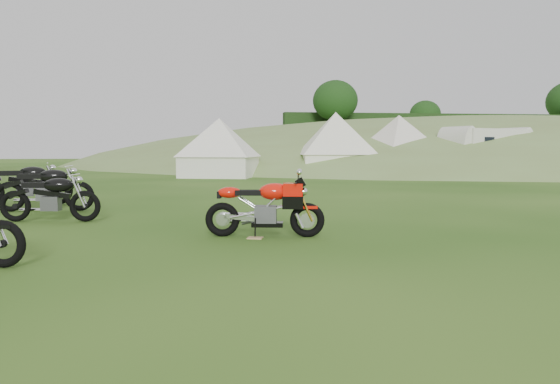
{
  "coord_description": "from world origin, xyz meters",
  "views": [
    {
      "loc": [
        -0.81,
        -6.32,
        1.35
      ],
      "look_at": [
        0.13,
        0.4,
        0.79
      ],
      "focal_mm": 35.0,
      "sensor_mm": 36.0,
      "label": 1
    }
  ],
  "objects": [
    {
      "name": "vintage_moto_b",
      "position": [
        -3.57,
        3.93,
        0.46
      ],
      "size": [
        1.8,
        0.66,
        0.93
      ],
      "primitive_type": null,
      "rotation": [
        0.0,
        0.0,
        -0.14
      ],
      "color": "black",
      "rests_on": "ground"
    },
    {
      "name": "plywood_board",
      "position": [
        -0.07,
        1.63,
        0.01
      ],
      "size": [
        0.26,
        0.23,
        0.02
      ],
      "primitive_type": "cube",
      "rotation": [
        0.0,
        0.0,
        -0.29
      ],
      "color": "tan",
      "rests_on": "ground"
    },
    {
      "name": "vintage_moto_c",
      "position": [
        -4.12,
        5.62,
        0.51
      ],
      "size": [
        1.98,
        0.54,
        1.03
      ],
      "primitive_type": null,
      "rotation": [
        0.0,
        0.0,
        -0.04
      ],
      "color": "black",
      "rests_on": "ground"
    },
    {
      "name": "tent_left",
      "position": [
        -0.1,
        18.51,
        1.32
      ],
      "size": [
        3.78,
        3.78,
        2.64
      ],
      "primitive_type": null,
      "rotation": [
        0.0,
        0.0,
        -0.28
      ],
      "color": "white",
      "rests_on": "ground"
    },
    {
      "name": "vintage_moto_d",
      "position": [
        -4.88,
        6.76,
        0.53
      ],
      "size": [
        2.06,
        0.96,
        1.06
      ],
      "primitive_type": null,
      "rotation": [
        0.0,
        0.0,
        0.26
      ],
      "color": "black",
      "rests_on": "ground"
    },
    {
      "name": "sport_motorcycle",
      "position": [
        0.08,
        1.77,
        0.51
      ],
      "size": [
        1.76,
        0.74,
        1.03
      ],
      "primitive_type": null,
      "rotation": [
        0.0,
        0.0,
        -0.19
      ],
      "color": "red",
      "rests_on": "ground"
    },
    {
      "name": "ground",
      "position": [
        0.0,
        0.0,
        0.0
      ],
      "size": [
        120.0,
        120.0,
        0.0
      ],
      "primitive_type": "plane",
      "color": "#1F480F",
      "rests_on": "ground"
    },
    {
      "name": "tent_mid",
      "position": [
        5.57,
        19.72,
        1.44
      ],
      "size": [
        3.55,
        3.55,
        2.87
      ],
      "primitive_type": null,
      "rotation": [
        0.0,
        0.0,
        -0.07
      ],
      "color": "white",
      "rests_on": "ground"
    },
    {
      "name": "caravan",
      "position": [
        13.34,
        19.62,
        1.15
      ],
      "size": [
        5.37,
        3.7,
        2.3
      ],
      "primitive_type": null,
      "rotation": [
        0.0,
        0.0,
        0.33
      ],
      "color": "silver",
      "rests_on": "ground"
    },
    {
      "name": "hedgerow",
      "position": [
        24.0,
        40.0,
        0.0
      ],
      "size": [
        36.0,
        1.2,
        8.6
      ],
      "primitive_type": null,
      "color": "black",
      "rests_on": "ground"
    },
    {
      "name": "hillside",
      "position": [
        24.0,
        40.0,
        0.0
      ],
      "size": [
        80.0,
        64.0,
        8.0
      ],
      "primitive_type": "ellipsoid",
      "color": "olive",
      "rests_on": "ground"
    },
    {
      "name": "tent_right",
      "position": [
        9.04,
        20.45,
        1.41
      ],
      "size": [
        4.11,
        4.11,
        2.83
      ],
      "primitive_type": null,
      "rotation": [
        0.0,
        0.0,
        0.31
      ],
      "color": "silver",
      "rests_on": "ground"
    }
  ]
}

